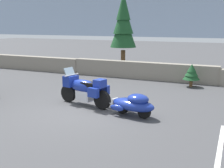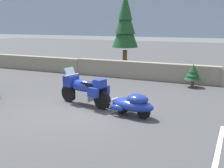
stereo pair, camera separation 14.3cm
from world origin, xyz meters
name	(u,v)px [view 1 (the left image)]	position (x,y,z in m)	size (l,w,h in m)	color
ground_plane	(85,110)	(0.00, 0.00, 0.00)	(80.00, 80.00, 0.00)	#424244
stone_guard_wall	(137,71)	(-0.24, 6.21, 0.44)	(24.00, 0.55, 0.92)	gray
touring_motorcycle	(84,89)	(-0.31, 0.51, 0.62)	(2.29, 1.03, 1.33)	black
car_shaped_trailer	(133,104)	(1.74, 0.07, 0.41)	(2.23, 1.01, 0.76)	black
pine_tree_secondary	(123,23)	(-1.62, 7.57, 3.01)	(1.55, 1.55, 4.80)	brown
pine_sapling_near	(192,73)	(2.78, 5.27, 0.68)	(0.79, 0.79, 1.09)	brown
parking_stripe_marker	(220,151)	(4.46, -1.50, 0.00)	(0.12, 3.60, 0.01)	silver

